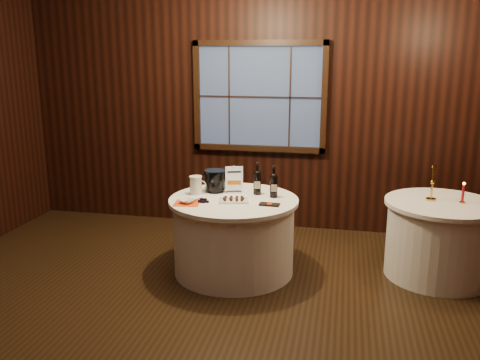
% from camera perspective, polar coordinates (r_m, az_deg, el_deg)
% --- Properties ---
extents(ground, '(6.00, 6.00, 0.00)m').
position_cam_1_polar(ground, '(4.41, -3.61, -15.35)').
color(ground, black).
rests_on(ground, ground).
extents(back_wall, '(6.00, 0.10, 3.00)m').
position_cam_1_polar(back_wall, '(6.30, 2.21, 8.38)').
color(back_wall, black).
rests_on(back_wall, ground).
extents(main_table, '(1.28, 1.28, 0.77)m').
position_cam_1_polar(main_table, '(5.13, -0.71, -6.20)').
color(main_table, white).
rests_on(main_table, ground).
extents(side_table, '(1.08, 1.08, 0.77)m').
position_cam_1_polar(side_table, '(5.39, 21.41, -6.20)').
color(side_table, white).
rests_on(side_table, ground).
extents(sign_stand, '(0.17, 0.12, 0.29)m').
position_cam_1_polar(sign_stand, '(5.20, -0.68, -0.38)').
color(sign_stand, '#B1B2B8').
rests_on(sign_stand, main_table).
extents(port_bottle_left, '(0.08, 0.09, 0.33)m').
position_cam_1_polar(port_bottle_left, '(5.13, 1.95, -0.07)').
color(port_bottle_left, black).
rests_on(port_bottle_left, main_table).
extents(port_bottle_right, '(0.08, 0.09, 0.32)m').
position_cam_1_polar(port_bottle_right, '(5.03, 3.81, -0.41)').
color(port_bottle_right, black).
rests_on(port_bottle_right, main_table).
extents(ice_bucket, '(0.22, 0.22, 0.23)m').
position_cam_1_polar(ice_bucket, '(5.24, -2.79, -0.04)').
color(ice_bucket, black).
rests_on(ice_bucket, main_table).
extents(chocolate_plate, '(0.32, 0.25, 0.04)m').
position_cam_1_polar(chocolate_plate, '(4.91, -0.72, -2.23)').
color(chocolate_plate, white).
rests_on(chocolate_plate, main_table).
extents(chocolate_box, '(0.19, 0.10, 0.02)m').
position_cam_1_polar(chocolate_box, '(4.80, 3.33, -2.76)').
color(chocolate_box, black).
rests_on(chocolate_box, main_table).
extents(grape_bunch, '(0.18, 0.08, 0.04)m').
position_cam_1_polar(grape_bunch, '(4.89, -4.13, -2.29)').
color(grape_bunch, black).
rests_on(grape_bunch, main_table).
extents(glass_pitcher, '(0.17, 0.13, 0.19)m').
position_cam_1_polar(glass_pitcher, '(5.17, -4.96, -0.57)').
color(glass_pitcher, white).
rests_on(glass_pitcher, main_table).
extents(orange_napkin, '(0.27, 0.27, 0.00)m').
position_cam_1_polar(orange_napkin, '(4.88, -5.97, -2.59)').
color(orange_napkin, '#DE4712').
rests_on(orange_napkin, main_table).
extents(cracker_bowl, '(0.18, 0.18, 0.03)m').
position_cam_1_polar(cracker_bowl, '(4.88, -5.97, -2.37)').
color(cracker_bowl, white).
rests_on(cracker_bowl, orange_napkin).
extents(brass_candlestick, '(0.10, 0.10, 0.35)m').
position_cam_1_polar(brass_candlestick, '(5.26, 20.75, -0.81)').
color(brass_candlestick, gold).
rests_on(brass_candlestick, side_table).
extents(red_candle, '(0.06, 0.06, 0.21)m').
position_cam_1_polar(red_candle, '(5.29, 23.74, -1.54)').
color(red_candle, gold).
rests_on(red_candle, side_table).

